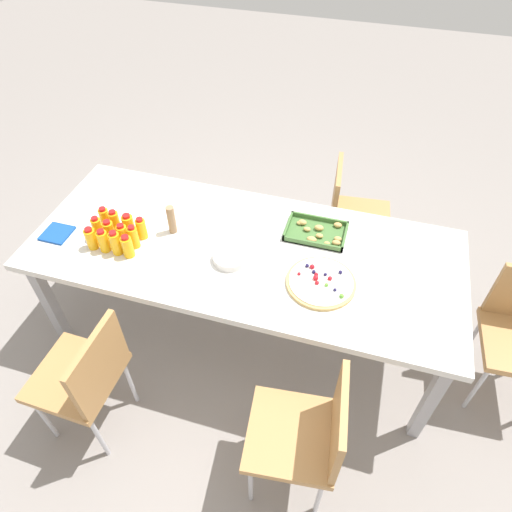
# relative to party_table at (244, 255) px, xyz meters

# --- Properties ---
(ground_plane) EXTENTS (12.00, 12.00, 0.00)m
(ground_plane) POSITION_rel_party_table_xyz_m (0.00, 0.00, -0.69)
(ground_plane) COLOR gray
(party_table) EXTENTS (2.33, 0.96, 0.75)m
(party_table) POSITION_rel_party_table_xyz_m (0.00, 0.00, 0.00)
(party_table) COLOR silver
(party_table) RESTS_ON ground_plane
(chair_far_right) EXTENTS (0.44, 0.44, 0.83)m
(chair_far_right) POSITION_rel_party_table_xyz_m (0.51, 0.78, -0.19)
(chair_far_right) COLOR #B7844C
(chair_far_right) RESTS_ON ground_plane
(chair_near_right) EXTENTS (0.44, 0.44, 0.83)m
(chair_near_right) POSITION_rel_party_table_xyz_m (0.54, -0.79, -0.19)
(chair_near_right) COLOR #B7844C
(chair_near_right) RESTS_ON ground_plane
(chair_near_left) EXTENTS (0.41, 0.41, 0.83)m
(chair_near_left) POSITION_rel_party_table_xyz_m (-0.56, -0.81, -0.19)
(chair_near_left) COLOR #B7844C
(chair_near_left) RESTS_ON ground_plane
(juice_bottle_0) EXTENTS (0.06, 0.06, 0.13)m
(juice_bottle_0) POSITION_rel_party_table_xyz_m (-0.78, -0.22, 0.12)
(juice_bottle_0) COLOR #F9AB14
(juice_bottle_0) RESTS_ON party_table
(juice_bottle_1) EXTENTS (0.06, 0.06, 0.14)m
(juice_bottle_1) POSITION_rel_party_table_xyz_m (-0.71, -0.22, 0.12)
(juice_bottle_1) COLOR #F8AE14
(juice_bottle_1) RESTS_ON party_table
(juice_bottle_2) EXTENTS (0.06, 0.06, 0.15)m
(juice_bottle_2) POSITION_rel_party_table_xyz_m (-0.63, -0.22, 0.13)
(juice_bottle_2) COLOR #FAAE14
(juice_bottle_2) RESTS_ON party_table
(juice_bottle_3) EXTENTS (0.06, 0.06, 0.14)m
(juice_bottle_3) POSITION_rel_party_table_xyz_m (-0.57, -0.23, 0.12)
(juice_bottle_3) COLOR #F9AF14
(juice_bottle_3) RESTS_ON party_table
(juice_bottle_4) EXTENTS (0.05, 0.05, 0.15)m
(juice_bottle_4) POSITION_rel_party_table_xyz_m (-0.78, -0.15, 0.13)
(juice_bottle_4) COLOR #F9AD14
(juice_bottle_4) RESTS_ON party_table
(juice_bottle_5) EXTENTS (0.06, 0.06, 0.14)m
(juice_bottle_5) POSITION_rel_party_table_xyz_m (-0.71, -0.15, 0.12)
(juice_bottle_5) COLOR #FBAD14
(juice_bottle_5) RESTS_ON party_table
(juice_bottle_6) EXTENTS (0.06, 0.06, 0.14)m
(juice_bottle_6) POSITION_rel_party_table_xyz_m (-0.63, -0.15, 0.12)
(juice_bottle_6) COLOR #F9AF14
(juice_bottle_6) RESTS_ON party_table
(juice_bottle_7) EXTENTS (0.05, 0.05, 0.14)m
(juice_bottle_7) POSITION_rel_party_table_xyz_m (-0.57, -0.15, 0.13)
(juice_bottle_7) COLOR #FBAE14
(juice_bottle_7) RESTS_ON party_table
(juice_bottle_8) EXTENTS (0.05, 0.05, 0.15)m
(juice_bottle_8) POSITION_rel_party_table_xyz_m (-0.78, -0.07, 0.13)
(juice_bottle_8) COLOR #FAAE14
(juice_bottle_8) RESTS_ON party_table
(juice_bottle_9) EXTENTS (0.05, 0.05, 0.15)m
(juice_bottle_9) POSITION_rel_party_table_xyz_m (-0.72, -0.08, 0.13)
(juice_bottle_9) COLOR #F9AB14
(juice_bottle_9) RESTS_ON party_table
(juice_bottle_10) EXTENTS (0.06, 0.06, 0.14)m
(juice_bottle_10) POSITION_rel_party_table_xyz_m (-0.64, -0.08, 0.13)
(juice_bottle_10) COLOR #F8AE14
(juice_bottle_10) RESTS_ON party_table
(juice_bottle_11) EXTENTS (0.05, 0.05, 0.13)m
(juice_bottle_11) POSITION_rel_party_table_xyz_m (-0.56, -0.08, 0.12)
(juice_bottle_11) COLOR #F9AC14
(juice_bottle_11) RESTS_ON party_table
(fruit_pizza) EXTENTS (0.35, 0.35, 0.05)m
(fruit_pizza) POSITION_rel_party_table_xyz_m (0.45, -0.14, 0.07)
(fruit_pizza) COLOR tan
(fruit_pizza) RESTS_ON party_table
(snack_tray) EXTENTS (0.33, 0.23, 0.04)m
(snack_tray) POSITION_rel_party_table_xyz_m (0.36, 0.22, 0.07)
(snack_tray) COLOR #477238
(snack_tray) RESTS_ON party_table
(plate_stack) EXTENTS (0.18, 0.18, 0.04)m
(plate_stack) POSITION_rel_party_table_xyz_m (-0.04, -0.11, 0.08)
(plate_stack) COLOR silver
(plate_stack) RESTS_ON party_table
(napkin_stack) EXTENTS (0.15, 0.15, 0.01)m
(napkin_stack) POSITION_rel_party_table_xyz_m (-1.03, -0.19, 0.07)
(napkin_stack) COLOR #194CA5
(napkin_stack) RESTS_ON party_table
(cardboard_tube) EXTENTS (0.04, 0.04, 0.17)m
(cardboard_tube) POSITION_rel_party_table_xyz_m (-0.42, 0.01, 0.15)
(cardboard_tube) COLOR #9E7A56
(cardboard_tube) RESTS_ON party_table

